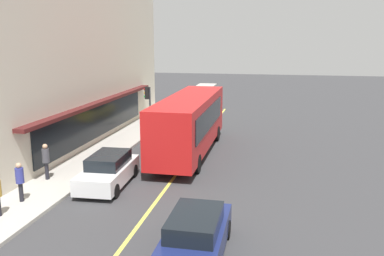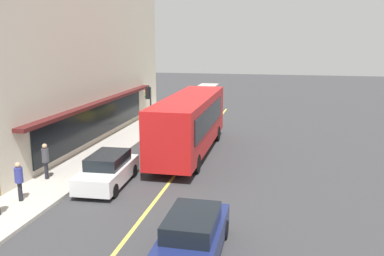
{
  "view_description": "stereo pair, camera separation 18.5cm",
  "coord_description": "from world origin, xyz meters",
  "px_view_note": "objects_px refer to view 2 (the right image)",
  "views": [
    {
      "loc": [
        -21.83,
        -4.78,
        6.81
      ],
      "look_at": [
        1.47,
        -0.02,
        1.6
      ],
      "focal_mm": 38.01,
      "sensor_mm": 36.0,
      "label": 1
    },
    {
      "loc": [
        -21.79,
        -4.96,
        6.81
      ],
      "look_at": [
        1.47,
        -0.02,
        1.6
      ],
      "focal_mm": 38.01,
      "sensor_mm": 36.0,
      "label": 2
    }
  ],
  "objects_px": {
    "car_navy": "(193,235)",
    "car_yellow": "(184,114)",
    "pedestrian_near_storefront": "(19,178)",
    "bus": "(190,121)",
    "traffic_light": "(149,98)",
    "pedestrian_waiting": "(45,158)",
    "car_white": "(108,170)"
  },
  "relations": [
    {
      "from": "car_yellow",
      "to": "car_navy",
      "type": "distance_m",
      "value": 21.23
    },
    {
      "from": "bus",
      "to": "pedestrian_waiting",
      "type": "distance_m",
      "value": 8.62
    },
    {
      "from": "car_navy",
      "to": "pedestrian_near_storefront",
      "type": "height_order",
      "value": "pedestrian_near_storefront"
    },
    {
      "from": "bus",
      "to": "car_navy",
      "type": "height_order",
      "value": "bus"
    },
    {
      "from": "pedestrian_near_storefront",
      "to": "car_navy",
      "type": "bearing_deg",
      "value": -108.38
    },
    {
      "from": "bus",
      "to": "car_yellow",
      "type": "xyz_separation_m",
      "value": [
        8.88,
        2.45,
        -1.24
      ]
    },
    {
      "from": "car_navy",
      "to": "bus",
      "type": "bearing_deg",
      "value": 12.7
    },
    {
      "from": "bus",
      "to": "traffic_light",
      "type": "relative_size",
      "value": 3.48
    },
    {
      "from": "car_navy",
      "to": "car_yellow",
      "type": "bearing_deg",
      "value": 13.89
    },
    {
      "from": "traffic_light",
      "to": "car_white",
      "type": "bearing_deg",
      "value": -171.66
    },
    {
      "from": "car_white",
      "to": "pedestrian_near_storefront",
      "type": "bearing_deg",
      "value": 137.02
    },
    {
      "from": "bus",
      "to": "car_white",
      "type": "distance_m",
      "value": 6.86
    },
    {
      "from": "traffic_light",
      "to": "pedestrian_near_storefront",
      "type": "height_order",
      "value": "traffic_light"
    },
    {
      "from": "car_yellow",
      "to": "car_white",
      "type": "distance_m",
      "value": 15.09
    },
    {
      "from": "car_yellow",
      "to": "car_navy",
      "type": "relative_size",
      "value": 1.02
    },
    {
      "from": "car_navy",
      "to": "pedestrian_waiting",
      "type": "distance_m",
      "value": 9.98
    },
    {
      "from": "bus",
      "to": "car_navy",
      "type": "distance_m",
      "value": 12.09
    },
    {
      "from": "car_yellow",
      "to": "car_white",
      "type": "bearing_deg",
      "value": 179.29
    },
    {
      "from": "bus",
      "to": "pedestrian_waiting",
      "type": "xyz_separation_m",
      "value": [
        -6.37,
        5.76,
        -0.77
      ]
    },
    {
      "from": "car_yellow",
      "to": "pedestrian_waiting",
      "type": "xyz_separation_m",
      "value": [
        -15.25,
        3.3,
        0.48
      ]
    },
    {
      "from": "car_white",
      "to": "bus",
      "type": "bearing_deg",
      "value": -23.03
    },
    {
      "from": "bus",
      "to": "car_navy",
      "type": "bearing_deg",
      "value": -167.3
    },
    {
      "from": "bus",
      "to": "pedestrian_near_storefront",
      "type": "distance_m",
      "value": 10.56
    },
    {
      "from": "car_white",
      "to": "pedestrian_waiting",
      "type": "bearing_deg",
      "value": 92.9
    },
    {
      "from": "car_white",
      "to": "pedestrian_waiting",
      "type": "distance_m",
      "value": 3.16
    },
    {
      "from": "bus",
      "to": "car_yellow",
      "type": "bearing_deg",
      "value": 15.44
    },
    {
      "from": "car_yellow",
      "to": "pedestrian_waiting",
      "type": "distance_m",
      "value": 15.61
    },
    {
      "from": "traffic_light",
      "to": "car_yellow",
      "type": "bearing_deg",
      "value": -28.68
    },
    {
      "from": "car_yellow",
      "to": "car_white",
      "type": "height_order",
      "value": "same"
    },
    {
      "from": "car_white",
      "to": "traffic_light",
      "type": "bearing_deg",
      "value": 8.34
    },
    {
      "from": "bus",
      "to": "traffic_light",
      "type": "distance_m",
      "value": 6.97
    },
    {
      "from": "bus",
      "to": "traffic_light",
      "type": "height_order",
      "value": "bus"
    }
  ]
}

